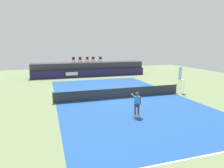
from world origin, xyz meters
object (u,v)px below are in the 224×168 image
at_px(spectator_chair_right, 93,59).
at_px(spectator_chair_far_right, 100,59).
at_px(spectator_chair_far_left, 73,59).
at_px(net_post_far, 176,89).
at_px(tennis_ball, 110,97).
at_px(umpire_chair, 181,78).
at_px(spectator_chair_center, 87,59).
at_px(net_post_near, 53,98).
at_px(spectator_chair_left, 80,59).
at_px(tennis_player, 137,103).

distance_m(spectator_chair_right, spectator_chair_far_right, 1.21).
xyz_separation_m(spectator_chair_far_left, net_post_far, (8.62, -15.45, -2.19)).
distance_m(net_post_far, tennis_ball, 7.11).
relative_size(spectator_chair_far_left, spectator_chair_far_right, 1.00).
bearing_deg(net_post_far, spectator_chair_right, 109.44).
xyz_separation_m(spectator_chair_far_right, umpire_chair, (4.70, -15.33, -1.11)).
bearing_deg(spectator_chair_far_right, spectator_chair_center, 179.23).
bearing_deg(tennis_ball, net_post_near, -173.69).
xyz_separation_m(spectator_chair_right, spectator_chair_far_right, (1.20, -0.04, 0.00)).
bearing_deg(spectator_chair_left, spectator_chair_right, 5.94).
xyz_separation_m(spectator_chair_far_left, tennis_player, (1.76, -20.62, -1.73)).
distance_m(spectator_chair_far_left, spectator_chair_center, 2.19).
xyz_separation_m(spectator_chair_right, umpire_chair, (5.90, -15.37, -1.11)).
height_order(spectator_chair_center, tennis_ball, spectator_chair_center).
relative_size(net_post_near, tennis_ball, 14.71).
bearing_deg(spectator_chair_center, net_post_near, -111.26).
bearing_deg(spectator_chair_far_right, spectator_chair_right, 178.19).
distance_m(spectator_chair_far_left, net_post_near, 16.05).
bearing_deg(tennis_player, net_post_near, 137.00).
bearing_deg(net_post_far, tennis_player, -142.99).
bearing_deg(spectator_chair_right, umpire_chair, -68.99).
distance_m(spectator_chair_center, spectator_chair_far_right, 2.21).
bearing_deg(tennis_player, spectator_chair_far_right, 82.65).
distance_m(spectator_chair_far_right, net_post_near, 17.51).
relative_size(spectator_chair_far_right, net_post_near, 0.89).
bearing_deg(net_post_near, umpire_chair, -0.05).
bearing_deg(spectator_chair_far_left, umpire_chair, -59.51).
relative_size(spectator_chair_center, spectator_chair_far_right, 1.00).
distance_m(spectator_chair_right, net_post_near, 17.01).
xyz_separation_m(spectator_chair_far_right, tennis_ball, (-2.85, -14.73, -2.66)).
bearing_deg(umpire_chair, spectator_chair_right, 111.01).
height_order(spectator_chair_far_left, spectator_chair_left, same).
distance_m(umpire_chair, net_post_far, 1.19).
xyz_separation_m(spectator_chair_far_left, net_post_near, (-3.78, -15.45, -2.19)).
height_order(spectator_chair_left, net_post_far, spectator_chair_left).
bearing_deg(spectator_chair_left, umpire_chair, -61.85).
bearing_deg(net_post_far, umpire_chair, -1.28).
relative_size(spectator_chair_far_left, net_post_near, 0.89).
distance_m(net_post_near, net_post_far, 12.40).
height_order(spectator_chair_right, umpire_chair, spectator_chair_right).
xyz_separation_m(spectator_chair_center, umpire_chair, (6.91, -15.36, -1.11)).
distance_m(spectator_chair_left, spectator_chair_far_right, 3.41).
distance_m(spectator_chair_far_right, umpire_chair, 16.07).
relative_size(spectator_chair_right, net_post_near, 0.89).
height_order(spectator_chair_right, spectator_chair_far_right, same).
xyz_separation_m(spectator_chair_left, net_post_near, (-4.78, -15.13, -2.19)).
bearing_deg(umpire_chair, spectator_chair_center, 114.23).
bearing_deg(spectator_chair_center, tennis_player, -91.20).
relative_size(spectator_chair_far_right, net_post_far, 0.89).
bearing_deg(net_post_near, net_post_far, 0.00).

